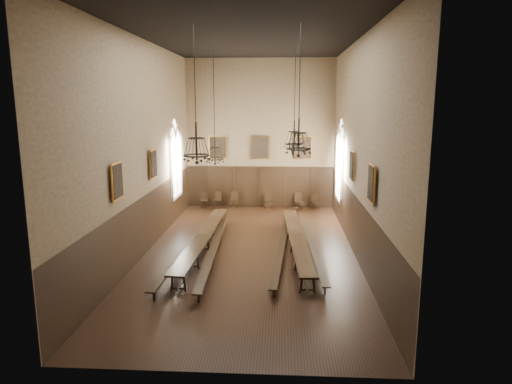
# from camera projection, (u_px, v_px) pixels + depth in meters

# --- Properties ---
(floor) EXTENTS (9.00, 18.00, 0.02)m
(floor) POSITION_uv_depth(u_px,v_px,m) (250.00, 253.00, 19.76)
(floor) COLOR black
(floor) RESTS_ON ground
(ceiling) EXTENTS (9.00, 18.00, 0.02)m
(ceiling) POSITION_uv_depth(u_px,v_px,m) (249.00, 35.00, 18.03)
(ceiling) COLOR black
(ceiling) RESTS_ON ground
(wall_back) EXTENTS (9.00, 0.02, 9.00)m
(wall_back) POSITION_uv_depth(u_px,v_px,m) (260.00, 134.00, 27.72)
(wall_back) COLOR #8A7654
(wall_back) RESTS_ON ground
(wall_front) EXTENTS (9.00, 0.02, 9.00)m
(wall_front) POSITION_uv_depth(u_px,v_px,m) (220.00, 189.00, 10.07)
(wall_front) COLOR #8A7654
(wall_front) RESTS_ON ground
(wall_left) EXTENTS (0.02, 18.00, 9.00)m
(wall_left) POSITION_uv_depth(u_px,v_px,m) (143.00, 148.00, 19.15)
(wall_left) COLOR #8A7654
(wall_left) RESTS_ON ground
(wall_right) EXTENTS (0.02, 18.00, 9.00)m
(wall_right) POSITION_uv_depth(u_px,v_px,m) (359.00, 149.00, 18.64)
(wall_right) COLOR #8A7654
(wall_right) RESTS_ON ground
(wainscot_panelling) EXTENTS (9.00, 18.00, 2.50)m
(wainscot_panelling) POSITION_uv_depth(u_px,v_px,m) (250.00, 225.00, 19.52)
(wainscot_panelling) COLOR black
(wainscot_panelling) RESTS_ON floor
(table_left) EXTENTS (0.94, 9.65, 0.75)m
(table_left) POSITION_uv_depth(u_px,v_px,m) (203.00, 243.00, 19.84)
(table_left) COLOR black
(table_left) RESTS_ON floor
(table_right) EXTENTS (1.18, 9.48, 0.74)m
(table_right) POSITION_uv_depth(u_px,v_px,m) (297.00, 245.00, 19.65)
(table_right) COLOR black
(table_right) RESTS_ON floor
(bench_left_outer) EXTENTS (0.85, 10.75, 0.48)m
(bench_left_outer) POSITION_uv_depth(u_px,v_px,m) (191.00, 246.00, 19.70)
(bench_left_outer) COLOR black
(bench_left_outer) RESTS_ON floor
(bench_left_inner) EXTENTS (0.74, 10.74, 0.48)m
(bench_left_inner) POSITION_uv_depth(u_px,v_px,m) (215.00, 247.00, 19.58)
(bench_left_inner) COLOR black
(bench_left_inner) RESTS_ON floor
(bench_right_inner) EXTENTS (0.84, 9.46, 0.43)m
(bench_right_inner) POSITION_uv_depth(u_px,v_px,m) (282.00, 249.00, 19.39)
(bench_right_inner) COLOR black
(bench_right_inner) RESTS_ON floor
(bench_right_outer) EXTENTS (0.72, 9.83, 0.44)m
(bench_right_outer) POSITION_uv_depth(u_px,v_px,m) (311.00, 246.00, 19.79)
(bench_right_outer) COLOR black
(bench_right_outer) RESTS_ON floor
(chair_0) EXTENTS (0.40, 0.40, 0.91)m
(chair_0) POSITION_uv_depth(u_px,v_px,m) (204.00, 203.00, 28.23)
(chair_0) COLOR black
(chair_0) RESTS_ON floor
(chair_1) EXTENTS (0.54, 0.54, 0.99)m
(chair_1) POSITION_uv_depth(u_px,v_px,m) (218.00, 203.00, 28.15)
(chair_1) COLOR black
(chair_1) RESTS_ON floor
(chair_2) EXTENTS (0.49, 0.49, 0.98)m
(chair_2) POSITION_uv_depth(u_px,v_px,m) (234.00, 203.00, 28.12)
(chair_2) COLOR black
(chair_2) RESTS_ON floor
(chair_4) EXTENTS (0.43, 0.43, 0.88)m
(chair_4) POSITION_uv_depth(u_px,v_px,m) (268.00, 204.00, 27.99)
(chair_4) COLOR black
(chair_4) RESTS_ON floor
(chair_6) EXTENTS (0.50, 0.50, 0.95)m
(chair_6) POSITION_uv_depth(u_px,v_px,m) (299.00, 204.00, 27.98)
(chair_6) COLOR black
(chair_6) RESTS_ON floor
(chair_7) EXTENTS (0.51, 0.51, 0.90)m
(chair_7) POSITION_uv_depth(u_px,v_px,m) (315.00, 205.00, 27.83)
(chair_7) COLOR black
(chair_7) RESTS_ON floor
(chandelier_back_left) EXTENTS (0.82, 0.82, 5.34)m
(chandelier_back_left) POSITION_uv_depth(u_px,v_px,m) (215.00, 151.00, 21.18)
(chandelier_back_left) COLOR black
(chandelier_back_left) RESTS_ON ceiling
(chandelier_back_right) EXTENTS (0.88, 0.88, 4.64)m
(chandelier_back_right) POSITION_uv_depth(u_px,v_px,m) (294.00, 138.00, 20.87)
(chandelier_back_right) COLOR black
(chandelier_back_right) RESTS_ON ceiling
(chandelier_front_left) EXTENTS (0.94, 0.94, 4.62)m
(chandelier_front_left) POSITION_uv_depth(u_px,v_px,m) (196.00, 147.00, 16.05)
(chandelier_front_left) COLOR black
(chandelier_front_left) RESTS_ON ceiling
(chandelier_front_right) EXTENTS (0.86, 0.86, 4.36)m
(chandelier_front_right) POSITION_uv_depth(u_px,v_px,m) (299.00, 141.00, 15.87)
(chandelier_front_right) COLOR black
(chandelier_front_right) RESTS_ON ceiling
(portrait_back_0) EXTENTS (1.10, 0.12, 1.40)m
(portrait_back_0) POSITION_uv_depth(u_px,v_px,m) (218.00, 147.00, 27.89)
(portrait_back_0) COLOR #C6832F
(portrait_back_0) RESTS_ON wall_back
(portrait_back_1) EXTENTS (1.10, 0.12, 1.40)m
(portrait_back_1) POSITION_uv_depth(u_px,v_px,m) (260.00, 148.00, 27.75)
(portrait_back_1) COLOR #C6832F
(portrait_back_1) RESTS_ON wall_back
(portrait_back_2) EXTENTS (1.10, 0.12, 1.40)m
(portrait_back_2) POSITION_uv_depth(u_px,v_px,m) (303.00, 148.00, 27.60)
(portrait_back_2) COLOR #C6832F
(portrait_back_2) RESTS_ON wall_back
(portrait_left_0) EXTENTS (0.12, 1.00, 1.30)m
(portrait_left_0) POSITION_uv_depth(u_px,v_px,m) (153.00, 164.00, 20.27)
(portrait_left_0) COLOR #C6832F
(portrait_left_0) RESTS_ON wall_left
(portrait_left_1) EXTENTS (0.12, 1.00, 1.30)m
(portrait_left_1) POSITION_uv_depth(u_px,v_px,m) (117.00, 181.00, 15.87)
(portrait_left_1) COLOR #C6832F
(portrait_left_1) RESTS_ON wall_left
(portrait_right_0) EXTENTS (0.12, 1.00, 1.30)m
(portrait_right_0) POSITION_uv_depth(u_px,v_px,m) (352.00, 166.00, 19.78)
(portrait_right_0) COLOR #C6832F
(portrait_right_0) RESTS_ON wall_right
(portrait_right_1) EXTENTS (0.12, 1.00, 1.30)m
(portrait_right_1) POSITION_uv_depth(u_px,v_px,m) (372.00, 183.00, 15.37)
(portrait_right_1) COLOR #C6832F
(portrait_right_1) RESTS_ON wall_right
(window_right) EXTENTS (0.20, 2.20, 4.60)m
(window_right) POSITION_uv_depth(u_px,v_px,m) (340.00, 160.00, 24.24)
(window_right) COLOR white
(window_right) RESTS_ON wall_right
(window_left) EXTENTS (0.20, 2.20, 4.60)m
(window_left) POSITION_uv_depth(u_px,v_px,m) (176.00, 159.00, 24.74)
(window_left) COLOR white
(window_left) RESTS_ON wall_left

